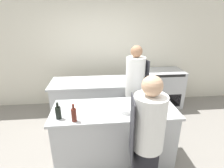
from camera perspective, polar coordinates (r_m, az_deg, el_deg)
ground_plane at (r=3.13m, az=0.69°, el=-22.96°), size 16.00×16.00×0.00m
wall_back at (r=4.44m, az=-2.33°, el=11.05°), size 8.00×0.06×2.80m
prep_counter at (r=2.83m, az=0.73°, el=-16.20°), size 1.82×0.73×0.92m
pass_counter at (r=3.82m, az=-3.55°, el=-5.57°), size 2.07×0.74×0.92m
oven_range at (r=4.65m, az=16.03°, el=-1.25°), size 0.93×0.65×0.94m
chef_at_prep_near at (r=2.18m, az=11.34°, el=-18.10°), size 0.39×0.37×1.63m
chef_at_stove at (r=3.28m, az=7.42°, el=-2.52°), size 0.39×0.37×1.73m
bottle_olive_oil at (r=2.40m, az=-17.15°, el=-8.85°), size 0.07×0.07×0.23m
bottle_vinegar at (r=2.30m, az=-12.34°, el=-9.68°), size 0.07×0.07×0.24m
bottle_wine at (r=2.68m, az=15.12°, el=-5.33°), size 0.07×0.07×0.23m
bowl_mixing_large at (r=2.47m, az=4.57°, el=-8.54°), size 0.18×0.18×0.06m
bowl_prep_small at (r=2.83m, az=12.93°, el=-4.78°), size 0.21×0.21×0.08m
cup at (r=2.71m, az=7.48°, el=-5.43°), size 0.10×0.10×0.10m
cutting_board at (r=2.67m, az=-8.66°, el=-6.93°), size 0.34×0.23×0.01m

